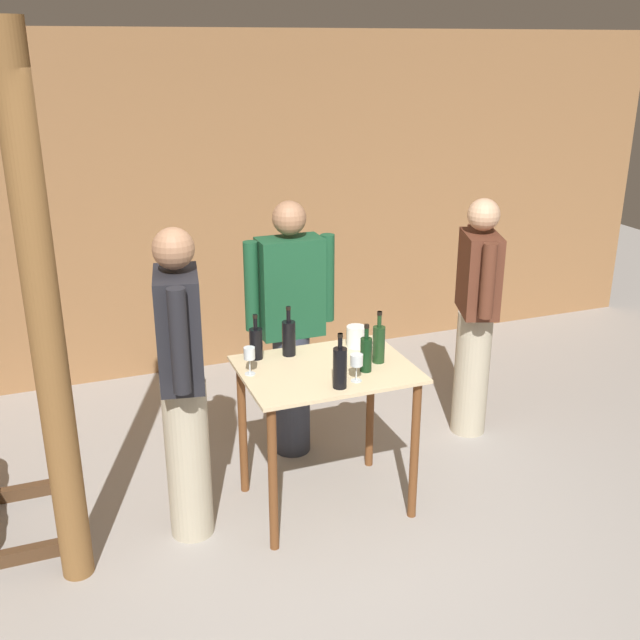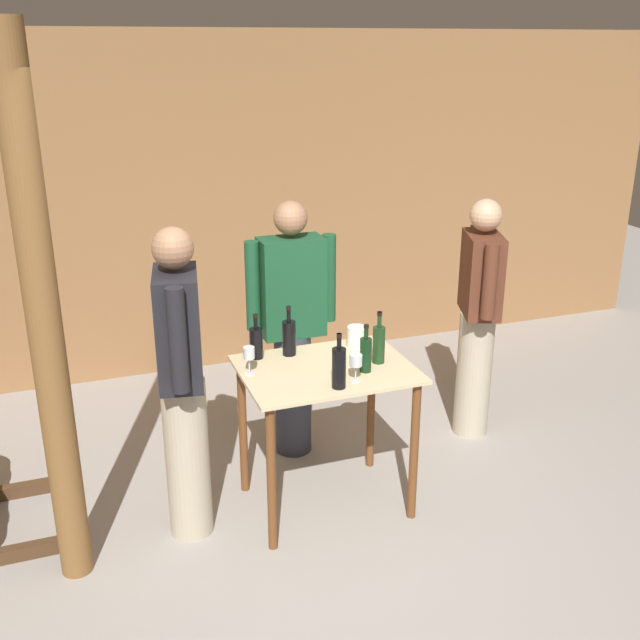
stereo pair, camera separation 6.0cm
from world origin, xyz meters
name	(u,v)px [view 2 (the right image)]	position (x,y,z in m)	size (l,w,h in m)	color
ground_plane	(347,584)	(0.00, 0.00, 0.00)	(14.00, 14.00, 0.00)	#9E9993
back_wall	(210,208)	(0.00, 2.99, 1.35)	(8.40, 0.05, 2.70)	#996B42
tasting_table	(326,397)	(0.15, 0.71, 0.71)	(0.96, 0.72, 0.89)	beige
wooden_post	(45,329)	(-1.29, 0.59, 1.35)	(0.16, 0.16, 2.70)	brown
wine_bottle_far_left	(256,342)	(-0.18, 0.98, 0.98)	(0.08, 0.08, 0.27)	black
wine_bottle_left	(289,337)	(0.01, 0.96, 1.00)	(0.08, 0.08, 0.30)	black
wine_bottle_center	(339,367)	(0.12, 0.45, 1.00)	(0.07, 0.07, 0.30)	black
wine_bottle_right	(366,353)	(0.33, 0.60, 0.99)	(0.06, 0.06, 0.28)	black
wine_bottle_far_right	(379,343)	(0.45, 0.68, 1.00)	(0.07, 0.07, 0.31)	#193819
wine_glass_near_left	(249,354)	(-0.28, 0.78, 1.00)	(0.06, 0.06, 0.16)	silver
wine_glass_near_center	(356,361)	(0.23, 0.49, 1.00)	(0.07, 0.07, 0.15)	silver
ice_bucket	(357,337)	(0.43, 0.94, 0.95)	(0.12, 0.12, 0.13)	white
person_host	(182,381)	(-0.66, 0.72, 0.93)	(0.29, 0.58, 1.75)	#B7AD93
person_visitor_with_scarf	(478,315)	(1.41, 1.19, 0.88)	(0.34, 0.56, 1.66)	#B7AD93
person_visitor_bearded	(292,325)	(0.16, 1.38, 0.90)	(0.59, 0.24, 1.70)	#333847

